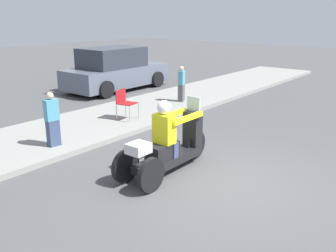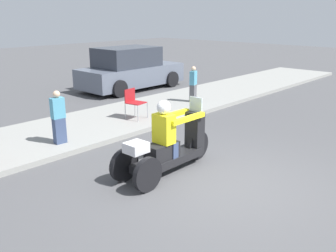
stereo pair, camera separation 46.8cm
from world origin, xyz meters
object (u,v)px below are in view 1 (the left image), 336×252
(spectator_with_child, at_px, (181,85))
(parked_car_lot_far, at_px, (115,70))
(folding_chair_set_back, at_px, (124,101))
(spectator_end_of_line, at_px, (52,120))
(motorcycle_trike, at_px, (168,147))

(spectator_with_child, bearing_deg, parked_car_lot_far, 82.95)
(folding_chair_set_back, bearing_deg, spectator_with_child, 1.63)
(spectator_with_child, bearing_deg, folding_chair_set_back, -178.37)
(spectator_with_child, bearing_deg, spectator_end_of_line, -175.33)
(motorcycle_trike, relative_size, folding_chair_set_back, 2.87)
(spectator_end_of_line, height_order, parked_car_lot_far, parked_car_lot_far)
(motorcycle_trike, xyz_separation_m, folding_chair_set_back, (1.89, 3.06, 0.11))
(parked_car_lot_far, bearing_deg, motorcycle_trike, -126.82)
(spectator_end_of_line, height_order, spectator_with_child, spectator_end_of_line)
(spectator_end_of_line, relative_size, folding_chair_set_back, 1.47)
(motorcycle_trike, distance_m, spectator_with_child, 5.57)
(spectator_end_of_line, bearing_deg, folding_chair_set_back, 7.88)
(spectator_with_child, relative_size, folding_chair_set_back, 1.43)
(folding_chair_set_back, bearing_deg, parked_car_lot_far, 49.38)
(folding_chair_set_back, distance_m, parked_car_lot_far, 4.87)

